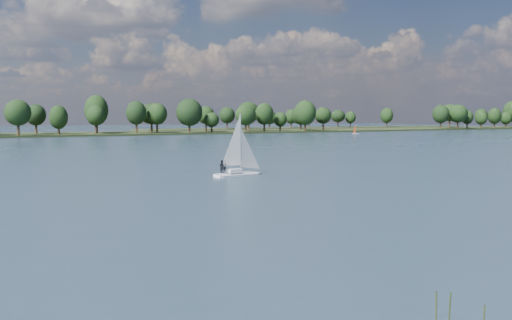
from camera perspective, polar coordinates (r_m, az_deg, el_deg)
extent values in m
plane|color=#233342|center=(130.34, -11.06, 0.95)|extent=(700.00, 700.00, 0.00)
cube|color=black|center=(239.15, -19.58, 2.33)|extent=(660.00, 40.00, 1.50)
cube|color=black|center=(347.59, 5.90, 3.15)|extent=(220.00, 30.00, 1.40)
cube|color=silver|center=(73.57, -1.91, -1.63)|extent=(6.61, 2.69, 0.76)
cube|color=silver|center=(73.50, -1.91, -1.04)|extent=(2.03, 1.39, 0.47)
cylinder|color=#B9BAC1|center=(73.24, -1.91, 1.72)|extent=(0.11, 0.11, 7.55)
imported|color=black|center=(72.84, -3.18, -0.62)|extent=(0.52, 0.67, 1.63)
imported|color=black|center=(72.27, -3.42, -0.66)|extent=(0.69, 0.85, 1.63)
cube|color=silver|center=(247.38, 9.94, 2.59)|extent=(2.87, 1.52, 0.44)
cylinder|color=silver|center=(247.32, 9.95, 3.09)|extent=(0.08, 0.08, 3.89)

